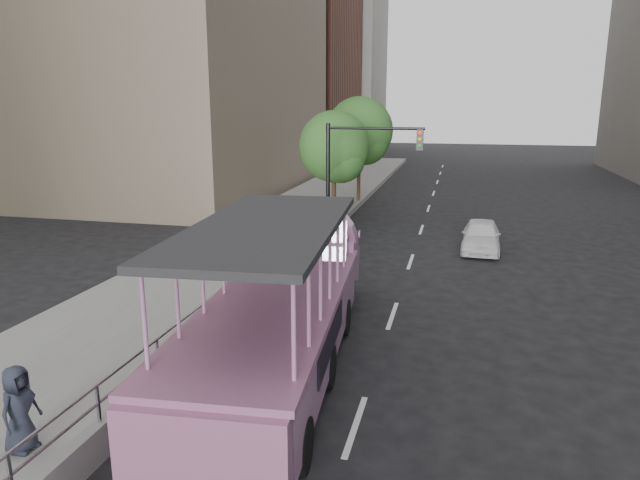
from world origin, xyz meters
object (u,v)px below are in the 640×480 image
at_px(street_tree_near, 336,149).
at_px(street_tree_far, 361,133).
at_px(parking_sign, 252,254).
at_px(traffic_signal, 355,164).
at_px(duck_boat, 285,305).
at_px(car, 481,235).
at_px(pedestrian_far, 19,409).

relative_size(street_tree_near, street_tree_far, 0.89).
relative_size(parking_sign, traffic_signal, 0.56).
xyz_separation_m(traffic_signal, street_tree_far, (-1.40, 9.43, 0.81)).
distance_m(duck_boat, car, 12.88).
bearing_deg(parking_sign, traffic_signal, 82.06).
bearing_deg(traffic_signal, parking_sign, -97.94).
bearing_deg(traffic_signal, street_tree_far, 98.43).
relative_size(duck_boat, pedestrian_far, 7.36).
distance_m(pedestrian_far, parking_sign, 7.90).
bearing_deg(traffic_signal, car, -0.53).
bearing_deg(pedestrian_far, car, -21.89).
distance_m(pedestrian_far, street_tree_far, 26.69).
bearing_deg(traffic_signal, pedestrian_far, -98.46).
bearing_deg(street_tree_near, parking_sign, -88.63).
relative_size(pedestrian_far, street_tree_far, 0.24).
relative_size(pedestrian_far, parking_sign, 0.52).
distance_m(pedestrian_far, traffic_signal, 17.40).
height_order(car, street_tree_near, street_tree_near).
bearing_deg(parking_sign, street_tree_near, 91.37).
relative_size(pedestrian_far, street_tree_near, 0.27).
bearing_deg(street_tree_far, car, -54.41).
relative_size(duck_boat, parking_sign, 3.84).
relative_size(traffic_signal, street_tree_far, 0.81).
height_order(duck_boat, parking_sign, duck_boat).
relative_size(parking_sign, street_tree_far, 0.45).
height_order(pedestrian_far, parking_sign, parking_sign).
bearing_deg(car, pedestrian_far, -112.58).
height_order(duck_boat, street_tree_far, street_tree_far).
height_order(duck_boat, pedestrian_far, duck_boat).
distance_m(car, traffic_signal, 6.09).
bearing_deg(car, street_tree_far, 128.01).
xyz_separation_m(parking_sign, street_tree_far, (-0.10, 18.70, 2.49)).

